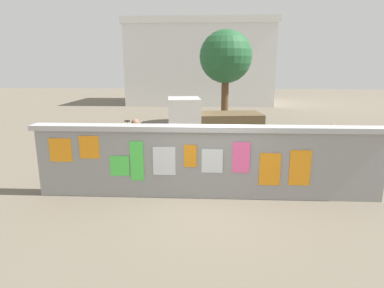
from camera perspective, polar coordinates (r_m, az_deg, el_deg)
ground at (r=15.58m, az=2.85°, el=2.25°), size 60.00×60.00×0.00m
poster_wall at (r=7.60m, az=2.77°, el=-2.99°), size 8.20×0.42×1.72m
auto_rickshaw_truck at (r=12.76m, az=3.09°, el=3.84°), size 3.76×1.93×1.85m
motorcycle at (r=10.68m, az=16.55°, el=-1.01°), size 1.87×0.70×0.87m
bicycle_near at (r=13.16m, az=-10.52°, el=1.55°), size 1.71×0.44×0.95m
bicycle_far at (r=10.86m, az=-15.38°, el=-1.24°), size 1.71×0.44×0.95m
person_walking at (r=9.01m, az=23.18°, el=-0.77°), size 0.39×0.39×1.62m
person_bystander at (r=9.24m, az=-9.76°, el=0.48°), size 0.42×0.42×1.62m
tree_roadside at (r=17.45m, az=5.96°, el=14.88°), size 2.72×2.72×4.88m
building_background at (r=28.07m, az=1.43°, el=14.06°), size 11.66×6.68×6.58m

